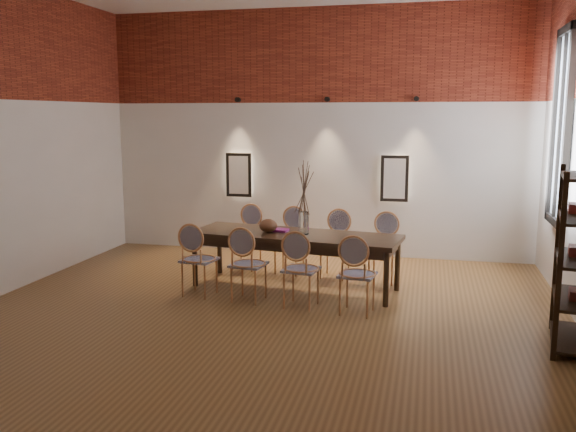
% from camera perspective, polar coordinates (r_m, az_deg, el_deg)
% --- Properties ---
extents(floor, '(7.00, 7.00, 0.02)m').
position_cam_1_polar(floor, '(7.03, -2.79, -9.79)').
color(floor, brown).
rests_on(floor, ground).
extents(wall_back, '(7.00, 0.10, 4.00)m').
position_cam_1_polar(wall_back, '(10.11, 2.65, 7.72)').
color(wall_back, silver).
rests_on(wall_back, ground).
extents(wall_front, '(7.00, 0.10, 4.00)m').
position_cam_1_polar(wall_front, '(3.39, -19.69, 3.64)').
color(wall_front, silver).
rests_on(wall_front, ground).
extents(brick_band_back, '(7.00, 0.02, 1.50)m').
position_cam_1_polar(brick_band_back, '(10.08, 2.63, 14.83)').
color(brick_band_back, maroon).
rests_on(brick_band_back, ground).
extents(niche_left, '(0.36, 0.06, 0.66)m').
position_cam_1_polar(niche_left, '(10.37, -4.58, 3.86)').
color(niche_left, '#FFEAC6').
rests_on(niche_left, wall_back).
extents(niche_right, '(0.36, 0.06, 0.66)m').
position_cam_1_polar(niche_right, '(9.90, 9.95, 3.49)').
color(niche_right, '#FFEAC6').
rests_on(niche_right, wall_back).
extents(spot_fixture_left, '(0.08, 0.10, 0.08)m').
position_cam_1_polar(spot_fixture_left, '(10.29, -4.72, 10.79)').
color(spot_fixture_left, black).
rests_on(spot_fixture_left, wall_back).
extents(spot_fixture_mid, '(0.08, 0.10, 0.08)m').
position_cam_1_polar(spot_fixture_mid, '(9.94, 3.69, 10.85)').
color(spot_fixture_mid, black).
rests_on(spot_fixture_mid, wall_back).
extents(spot_fixture_right, '(0.08, 0.10, 0.08)m').
position_cam_1_polar(spot_fixture_right, '(9.81, 11.93, 10.68)').
color(spot_fixture_right, black).
rests_on(spot_fixture_right, wall_back).
extents(window_glass, '(0.02, 0.78, 2.38)m').
position_cam_1_polar(window_glass, '(8.54, 24.29, 7.58)').
color(window_glass, silver).
rests_on(window_glass, wall_right).
extents(window_frame, '(0.08, 0.90, 2.50)m').
position_cam_1_polar(window_frame, '(8.54, 24.16, 7.59)').
color(window_frame, black).
rests_on(window_frame, wall_right).
extents(window_mullion, '(0.06, 0.06, 2.40)m').
position_cam_1_polar(window_mullion, '(8.54, 24.16, 7.59)').
color(window_mullion, black).
rests_on(window_mullion, wall_right).
extents(dining_table, '(2.88, 1.26, 0.75)m').
position_cam_1_polar(dining_table, '(8.17, 0.63, -4.22)').
color(dining_table, '#362315').
rests_on(dining_table, floor).
extents(chair_near_a, '(0.49, 0.49, 0.94)m').
position_cam_1_polar(chair_near_a, '(7.93, -8.31, -4.05)').
color(chair_near_a, tan).
rests_on(chair_near_a, floor).
extents(chair_near_b, '(0.49, 0.49, 0.94)m').
position_cam_1_polar(chair_near_b, '(7.62, -3.71, -4.51)').
color(chair_near_b, tan).
rests_on(chair_near_b, floor).
extents(chair_near_c, '(0.49, 0.49, 0.94)m').
position_cam_1_polar(chair_near_c, '(7.37, 1.24, -4.98)').
color(chair_near_c, tan).
rests_on(chair_near_c, floor).
extents(chair_near_d, '(0.49, 0.49, 0.94)m').
position_cam_1_polar(chair_near_d, '(7.18, 6.51, -5.44)').
color(chair_near_d, tan).
rests_on(chair_near_d, floor).
extents(chair_far_a, '(0.49, 0.49, 0.94)m').
position_cam_1_polar(chair_far_a, '(9.19, -3.93, -2.09)').
color(chair_far_a, tan).
rests_on(chair_far_a, floor).
extents(chair_far_b, '(0.49, 0.49, 0.94)m').
position_cam_1_polar(chair_far_b, '(8.93, 0.14, -2.41)').
color(chair_far_b, tan).
rests_on(chair_far_b, floor).
extents(chair_far_c, '(0.49, 0.49, 0.94)m').
position_cam_1_polar(chair_far_c, '(8.72, 4.43, -2.73)').
color(chair_far_c, tan).
rests_on(chair_far_c, floor).
extents(chair_far_d, '(0.49, 0.49, 0.94)m').
position_cam_1_polar(chair_far_d, '(8.56, 8.91, -3.06)').
color(chair_far_d, tan).
rests_on(chair_far_d, floor).
extents(vase, '(0.14, 0.14, 0.30)m').
position_cam_1_polar(vase, '(8.02, 1.47, -0.65)').
color(vase, silver).
rests_on(vase, dining_table).
extents(dried_branches, '(0.50, 0.50, 0.70)m').
position_cam_1_polar(dried_branches, '(7.95, 1.49, 2.54)').
color(dried_branches, '#503A2B').
rests_on(dried_branches, vase).
extents(bowl, '(0.24, 0.24, 0.18)m').
position_cam_1_polar(bowl, '(8.16, -1.86, -0.91)').
color(bowl, brown).
rests_on(bowl, dining_table).
extents(book, '(0.28, 0.21, 0.03)m').
position_cam_1_polar(book, '(8.25, -0.91, -1.32)').
color(book, '#831D72').
rests_on(book, dining_table).
extents(shelving_rack, '(0.54, 1.05, 1.80)m').
position_cam_1_polar(shelving_rack, '(6.68, 25.35, -3.65)').
color(shelving_rack, black).
rests_on(shelving_rack, floor).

